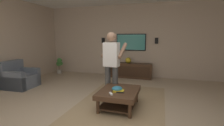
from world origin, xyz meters
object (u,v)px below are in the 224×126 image
Objects in this scene: remote_white at (111,94)px; wall_speaker_right at (103,40)px; book at (119,91)px; media_console at (129,70)px; bowl at (117,89)px; vase_round at (128,60)px; remote_black at (120,92)px; wall_speaker_left at (157,41)px; tv at (131,42)px; potted_plant_short at (59,64)px; armchair at (20,78)px; coffee_table at (119,95)px; person_standing at (112,62)px.

wall_speaker_right is (3.37, 1.39, 0.99)m from remote_white.
media_console is at bearing -90.36° from book.
book is at bearing -133.98° from bowl.
vase_round reaches higher than bowl.
media_console is at bearing 91.50° from remote_black.
bowl is 1.00× the size of wall_speaker_left.
wall_speaker_right is at bearing 169.90° from remote_white.
bowl reaches higher than remote_white.
tv is 7.63× the size of remote_white.
potted_plant_short is (-0.39, 3.01, -0.95)m from tv.
remote_black is at bearing -154.49° from wall_speaker_right.
vase_round is (2.27, -2.91, 0.38)m from armchair.
tv reaches higher than armchair.
book is at bearing -172.25° from vase_round.
wall_speaker_left reaches higher than remote_black.
remote_white is at bearing 4.49° from media_console.
coffee_table is 4.27m from potted_plant_short.
wall_speaker_left is 2.10m from wall_speaker_right.
wall_speaker_right reaches higher than potted_plant_short.
remote_black is at bearing 170.16° from wall_speaker_left.
wall_speaker_left is at bearing -76.58° from vase_round.
book is (-0.60, -0.34, -0.51)m from person_standing.
vase_round is at bearing -12.66° from tv.
remote_white is (-3.36, -0.24, -0.93)m from tv.
book reaches higher than coffee_table.
remote_white is 0.68× the size of book.
coffee_table is at bearing -87.23° from book.
coffee_table is at bearing 132.47° from remote_white.
wall_speaker_right is (0.01, 1.15, 0.06)m from tv.
potted_plant_short is 3.04× the size of wall_speaker_left.
remote_white is (-3.12, -0.24, 0.14)m from media_console.
wall_speaker_right is at bearing 109.45° from remote_black.
wall_speaker_left is at bearing 74.10° from remote_black.
vase_round is (3.13, 0.30, 0.25)m from remote_white.
book is (-0.04, -0.04, -0.03)m from bowl.
tv is 0.72m from vase_round.
potted_plant_short is 4.40m from remote_white.
armchair is 3.86× the size of book.
wall_speaker_right reaches higher than coffee_table.
bowl is 1.47× the size of remote_black.
wall_speaker_right is at bearing 51.22° from armchair.
armchair is at bearing -137.62° from remote_white.
bowl is (-0.07, 0.02, 0.15)m from coffee_table.
book is (0.06, 0.05, 0.01)m from remote_black.
potted_plant_short is at bearing 134.17° from remote_black.
wall_speaker_left is at bearing -108.01° from book.
wall_speaker_left is (0.01, -0.96, 0.06)m from tv.
potted_plant_short is 2.97m from vase_round.
bowl is at bearing 168.26° from wall_speaker_left.
wall_speaker_left is at bearing -90.00° from wall_speaker_right.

